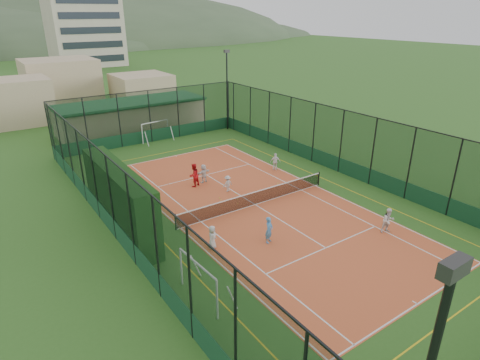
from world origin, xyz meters
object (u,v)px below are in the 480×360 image
(child_far_right, at_px, (275,162))
(coach, at_px, (194,175))
(futsal_goal_near, at_px, (198,282))
(floodlight_ne, at_px, (227,91))
(child_far_left, at_px, (228,184))
(futsal_goal_far, at_px, (155,132))
(child_near_mid, at_px, (269,230))
(child_near_left, at_px, (212,237))
(child_near_right, at_px, (388,221))
(clubhouse, at_px, (132,116))
(white_bench, at_px, (140,230))
(child_far_back, at_px, (204,173))

(child_far_right, bearing_deg, coach, 22.81)
(futsal_goal_near, xyz_separation_m, coach, (5.89, 11.20, -0.09))
(floodlight_ne, relative_size, child_far_left, 6.97)
(child_far_left, bearing_deg, futsal_goal_far, -95.93)
(futsal_goal_near, distance_m, child_near_mid, 5.94)
(futsal_goal_far, bearing_deg, coach, -108.72)
(child_near_left, height_order, child_far_left, child_near_left)
(futsal_goal_far, height_order, child_near_right, futsal_goal_far)
(clubhouse, bearing_deg, futsal_goal_near, -105.34)
(futsal_goal_near, xyz_separation_m, child_near_right, (11.88, -0.98, -0.21))
(child_far_left, distance_m, child_far_right, 5.57)
(futsal_goal_near, relative_size, child_near_mid, 1.95)
(floodlight_ne, xyz_separation_m, child_near_left, (-13.64, -19.51, -3.45))
(child_near_left, height_order, coach, coach)
(white_bench, relative_size, child_near_right, 1.02)
(child_near_left, relative_size, child_far_left, 1.13)
(clubhouse, xyz_separation_m, coach, (-1.85, -17.02, -0.70))
(child_near_right, distance_m, child_far_right, 11.39)
(coach, bearing_deg, child_far_left, 106.47)
(clubhouse, height_order, child_far_right, clubhouse)
(futsal_goal_near, bearing_deg, white_bench, -2.52)
(floodlight_ne, xyz_separation_m, child_far_left, (-8.93, -13.76, -3.52))
(futsal_goal_near, height_order, coach, futsal_goal_near)
(child_near_left, bearing_deg, futsal_goal_far, 36.12)
(clubhouse, distance_m, futsal_goal_far, 5.08)
(futsal_goal_near, distance_m, child_far_right, 16.49)
(child_far_left, distance_m, child_far_back, 2.46)
(clubhouse, bearing_deg, futsal_goal_far, -85.40)
(child_far_back, bearing_deg, child_far_right, 158.30)
(futsal_goal_near, height_order, child_near_right, futsal_goal_near)
(floodlight_ne, bearing_deg, child_far_left, -122.97)
(child_far_back, height_order, coach, coach)
(floodlight_ne, bearing_deg, child_near_left, -124.97)
(futsal_goal_near, bearing_deg, futsal_goal_far, -22.40)
(clubhouse, xyz_separation_m, child_far_back, (-0.90, -16.77, -0.86))
(clubhouse, xyz_separation_m, child_far_left, (-0.33, -19.16, -0.97))
(child_near_left, height_order, child_near_mid, child_near_mid)
(clubhouse, distance_m, child_far_right, 18.58)
(child_near_left, height_order, child_far_right, child_far_right)
(white_bench, height_order, child_near_mid, child_near_mid)
(futsal_goal_near, xyz_separation_m, child_far_back, (6.84, 11.44, -0.25))
(floodlight_ne, bearing_deg, child_near_mid, -117.41)
(floodlight_ne, bearing_deg, futsal_goal_near, -125.61)
(white_bench, relative_size, child_far_back, 1.09)
(floodlight_ne, xyz_separation_m, futsal_goal_near, (-16.34, -22.81, -3.16))
(floodlight_ne, distance_m, child_near_mid, 23.63)
(floodlight_ne, distance_m, child_near_left, 24.06)
(floodlight_ne, xyz_separation_m, futsal_goal_far, (-8.20, 0.37, -3.17))
(clubhouse, height_order, child_near_right, clubhouse)
(clubhouse, bearing_deg, child_near_right, -81.93)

